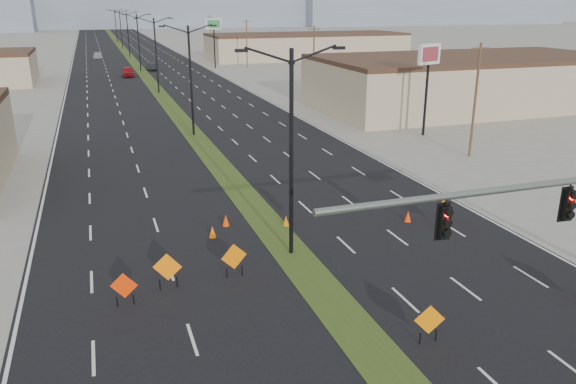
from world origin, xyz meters
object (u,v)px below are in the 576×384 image
object	(u,v)px
streetlight_6	(116,25)
construction_sign_5	(443,210)
construction_sign_3	(429,321)
pole_sign_east_near	(429,62)
construction_sign_1	(167,268)
pole_sign_east_far	(214,28)
car_left	(128,72)
car_mid	(152,67)
cone_3	(212,232)
streetlight_1	(191,77)
streetlight_2	(156,53)
construction_sign_0	(124,287)
streetlight_0	(291,148)
cone_0	(286,221)
car_far	(98,56)
construction_sign_2	(234,258)
streetlight_3	(138,41)
streetlight_5	(121,28)
cone_2	(408,217)
streetlight_4	(128,33)
cone_1	(226,220)

from	to	relation	value
streetlight_6	construction_sign_5	bearing A→B (deg)	-86.87
construction_sign_3	pole_sign_east_near	world-z (taller)	pole_sign_east_near
construction_sign_5	pole_sign_east_near	world-z (taller)	pole_sign_east_near
construction_sign_1	pole_sign_east_far	world-z (taller)	pole_sign_east_far
car_left	car_mid	distance (m)	9.17
construction_sign_1	cone_3	bearing A→B (deg)	76.83
car_mid	pole_sign_east_near	distance (m)	66.13
cone_3	streetlight_1	bearing A→B (deg)	82.37
streetlight_2	construction_sign_0	world-z (taller)	streetlight_2
car_left	construction_sign_5	size ratio (longest dim) A/B	2.82
cone_3	streetlight_0	bearing A→B (deg)	-44.21
car_mid	streetlight_6	bearing A→B (deg)	86.62
car_left	car_mid	xyz separation A→B (m)	(4.75, 7.84, -0.18)
construction_sign_5	cone_0	xyz separation A→B (m)	(-8.25, 2.88, -0.68)
construction_sign_0	cone_3	distance (m)	7.63
car_far	construction_sign_0	world-z (taller)	construction_sign_0
construction_sign_1	construction_sign_2	distance (m)	3.00
construction_sign_0	car_mid	bearing A→B (deg)	98.86
construction_sign_5	streetlight_3	bearing A→B (deg)	71.46
streetlight_0	cone_3	bearing A→B (deg)	135.79
car_left	construction_sign_0	bearing A→B (deg)	-91.41
streetlight_5	cone_3	size ratio (longest dim) A/B	15.36
streetlight_6	car_mid	size ratio (longest dim) A/B	2.60
construction_sign_3	pole_sign_east_far	bearing A→B (deg)	95.21
cone_2	car_mid	bearing A→B (deg)	93.98
car_mid	cone_2	size ratio (longest dim) A/B	5.96
construction_sign_0	pole_sign_east_near	xyz separation A→B (m)	(28.76, 23.58, 5.93)
cone_0	cone_2	distance (m)	7.01
construction_sign_1	construction_sign_3	world-z (taller)	construction_sign_1
streetlight_3	construction_sign_1	bearing A→B (deg)	-94.20
streetlight_0	construction_sign_2	distance (m)	5.76
streetlight_2	pole_sign_east_far	xyz separation A→B (m)	(14.01, 28.43, 2.03)
streetlight_3	cone_2	size ratio (longest dim) A/B	15.49
streetlight_4	cone_1	xyz separation A→B (m)	(-2.28, -107.40, -5.08)
car_left	construction_sign_3	bearing A→B (deg)	-84.16
construction_sign_3	cone_3	size ratio (longest dim) A/B	2.37
streetlight_4	streetlight_6	size ratio (longest dim) A/B	1.00
car_mid	cone_3	distance (m)	81.06
pole_sign_east_far	streetlight_0	bearing A→B (deg)	-79.04
car_mid	construction_sign_2	world-z (taller)	construction_sign_2
pole_sign_east_near	construction_sign_2	bearing A→B (deg)	-155.90
car_far	cone_2	size ratio (longest dim) A/B	7.10
streetlight_1	pole_sign_east_far	xyz separation A→B (m)	(14.01, 56.43, 2.03)
construction_sign_5	car_far	bearing A→B (deg)	73.50
construction_sign_1	pole_sign_east_near	bearing A→B (deg)	57.97
streetlight_3	streetlight_5	size ratio (longest dim) A/B	1.00
cone_2	construction_sign_3	bearing A→B (deg)	-116.99
cone_1	pole_sign_east_far	size ratio (longest dim) A/B	0.07
streetlight_3	car_far	bearing A→B (deg)	104.35
car_mid	construction_sign_2	bearing A→B (deg)	-98.28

